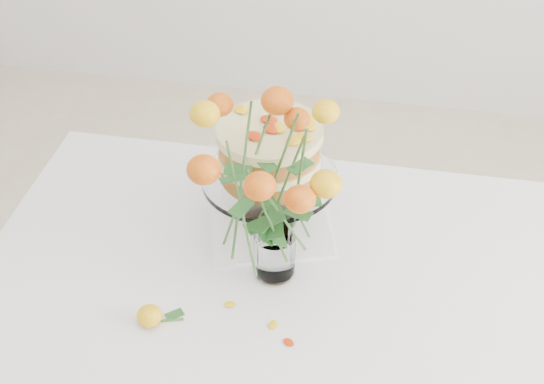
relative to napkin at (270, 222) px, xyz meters
The scene contains 8 objects.
table 0.21m from the napkin, 64.05° to the right, with size 1.43×0.93×0.76m.
napkin is the anchor object (origin of this frame).
cake_stand 0.19m from the napkin, 63.43° to the left, with size 0.31×0.31×0.28m.
rose_vase 0.31m from the napkin, 75.79° to the right, with size 0.37×0.37×0.46m.
loose_rose_near 0.40m from the napkin, 117.67° to the right, with size 0.09×0.05×0.05m.
stray_petal_a 0.28m from the napkin, 97.16° to the right, with size 0.03×0.02×0.00m, color #F3B50F.
stray_petal_b 0.32m from the napkin, 78.29° to the right, with size 0.03×0.02×0.00m, color #F3B50F.
stray_petal_c 0.37m from the napkin, 73.48° to the right, with size 0.03×0.02×0.00m, color #F3B50F.
Camera 1 is at (0.17, -1.17, 1.95)m, focal length 50.00 mm.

